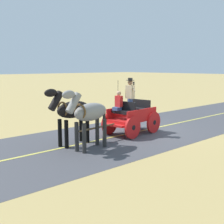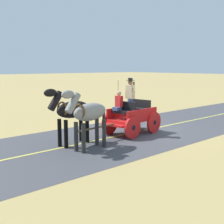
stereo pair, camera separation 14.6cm
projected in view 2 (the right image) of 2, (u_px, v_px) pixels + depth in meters
ground_plane at (144, 131)px, 14.11m from camera, size 200.00×200.00×0.00m
road_surface at (144, 131)px, 14.11m from camera, size 5.79×160.00×0.01m
road_centre_stripe at (144, 130)px, 14.11m from camera, size 0.12×160.00×0.00m
horse_drawn_carriage at (131, 116)px, 13.32m from camera, size 1.65×4.52×2.50m
horse_near_side at (88, 113)px, 10.71m from camera, size 0.79×2.15×2.21m
horse_off_side at (71, 111)px, 11.33m from camera, size 0.76×2.15×2.21m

